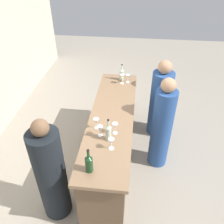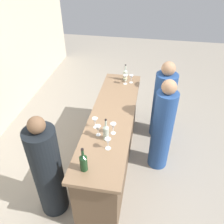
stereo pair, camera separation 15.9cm
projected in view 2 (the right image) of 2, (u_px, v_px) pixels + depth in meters
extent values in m
plane|color=#9E9384|center=(112.00, 161.00, 3.90)|extent=(12.00, 12.00, 0.00)
cube|color=brown|center=(112.00, 141.00, 3.63)|extent=(2.37, 0.53, 0.92)
cube|color=#8C6B4C|center=(112.00, 116.00, 3.34)|extent=(2.45, 0.61, 0.05)
cylinder|color=#193D1E|center=(84.00, 163.00, 2.49)|extent=(0.08, 0.08, 0.18)
cone|color=#193D1E|center=(83.00, 156.00, 2.43)|extent=(0.08, 0.08, 0.04)
cylinder|color=#193D1E|center=(83.00, 153.00, 2.39)|extent=(0.03, 0.03, 0.08)
cylinder|color=black|center=(82.00, 149.00, 2.37)|extent=(0.03, 0.03, 0.01)
cylinder|color=#B7C6B2|center=(106.00, 133.00, 2.88)|extent=(0.07, 0.07, 0.18)
cone|color=#B7C6B2|center=(106.00, 126.00, 2.81)|extent=(0.07, 0.07, 0.04)
cylinder|color=#B7C6B2|center=(106.00, 123.00, 2.78)|extent=(0.03, 0.03, 0.08)
cylinder|color=black|center=(106.00, 120.00, 2.75)|extent=(0.03, 0.03, 0.01)
cylinder|color=#B7C6B2|center=(125.00, 75.00, 4.09)|extent=(0.07, 0.07, 0.17)
cone|color=#B7C6B2|center=(125.00, 70.00, 4.03)|extent=(0.07, 0.07, 0.03)
cylinder|color=#B7C6B2|center=(126.00, 67.00, 4.00)|extent=(0.03, 0.03, 0.07)
cylinder|color=black|center=(126.00, 65.00, 3.98)|extent=(0.03, 0.03, 0.01)
cylinder|color=white|center=(131.00, 82.00, 4.07)|extent=(0.06, 0.06, 0.00)
cylinder|color=white|center=(131.00, 80.00, 4.05)|extent=(0.01, 0.01, 0.07)
cone|color=white|center=(131.00, 77.00, 4.01)|extent=(0.07, 0.07, 0.07)
cylinder|color=white|center=(113.00, 133.00, 3.02)|extent=(0.07, 0.07, 0.00)
cylinder|color=white|center=(113.00, 131.00, 2.99)|extent=(0.01, 0.01, 0.07)
cone|color=white|center=(113.00, 126.00, 2.95)|extent=(0.07, 0.07, 0.08)
cylinder|color=white|center=(125.00, 84.00, 4.03)|extent=(0.06, 0.06, 0.00)
cylinder|color=white|center=(125.00, 81.00, 4.01)|extent=(0.01, 0.01, 0.08)
cone|color=white|center=(125.00, 77.00, 3.96)|extent=(0.07, 0.07, 0.08)
cone|color=beige|center=(125.00, 79.00, 3.97)|extent=(0.06, 0.06, 0.03)
cylinder|color=white|center=(108.00, 148.00, 2.80)|extent=(0.07, 0.07, 0.00)
cylinder|color=white|center=(108.00, 146.00, 2.78)|extent=(0.01, 0.01, 0.07)
cone|color=white|center=(108.00, 141.00, 2.73)|extent=(0.07, 0.07, 0.08)
cylinder|color=white|center=(98.00, 135.00, 2.99)|extent=(0.06, 0.06, 0.00)
cylinder|color=white|center=(98.00, 133.00, 2.97)|extent=(0.01, 0.01, 0.06)
cone|color=white|center=(98.00, 128.00, 2.92)|extent=(0.07, 0.07, 0.08)
cylinder|color=white|center=(95.00, 127.00, 3.11)|extent=(0.06, 0.06, 0.00)
cylinder|color=white|center=(95.00, 125.00, 3.09)|extent=(0.01, 0.01, 0.08)
cone|color=white|center=(95.00, 120.00, 3.04)|extent=(0.07, 0.07, 0.07)
cylinder|color=#284C8C|center=(162.00, 132.00, 3.48)|extent=(0.36, 0.36, 1.34)
sphere|color=tan|center=(169.00, 87.00, 3.03)|extent=(0.20, 0.20, 0.20)
cylinder|color=#284C8C|center=(163.00, 106.00, 4.11)|extent=(0.42, 0.42, 1.23)
sphere|color=tan|center=(169.00, 69.00, 3.69)|extent=(0.23, 0.23, 0.23)
cylinder|color=black|center=(48.00, 173.00, 2.87)|extent=(0.46, 0.46, 1.34)
sphere|color=brown|center=(36.00, 125.00, 2.42)|extent=(0.19, 0.19, 0.19)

